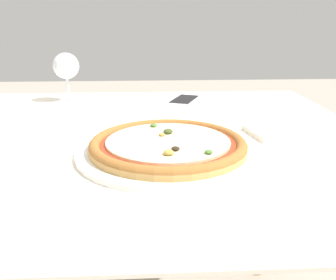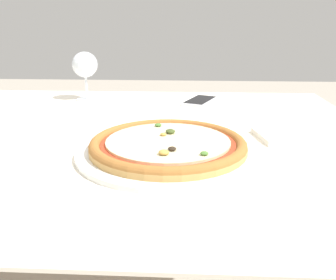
# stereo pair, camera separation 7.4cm
# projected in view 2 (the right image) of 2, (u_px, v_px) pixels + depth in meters

# --- Properties ---
(dining_table) EXTENTS (1.37, 1.00, 0.70)m
(dining_table) POSITION_uv_depth(u_px,v_px,m) (90.00, 162.00, 0.91)
(dining_table) COLOR #997047
(dining_table) RESTS_ON ground_plane
(pizza_plate) EXTENTS (0.36, 0.36, 0.04)m
(pizza_plate) POSITION_uv_depth(u_px,v_px,m) (168.00, 146.00, 0.74)
(pizza_plate) COLOR white
(pizza_plate) RESTS_ON dining_table
(wine_glass_far_left) EXTENTS (0.08, 0.08, 0.15)m
(wine_glass_far_left) POSITION_uv_depth(u_px,v_px,m) (85.00, 66.00, 1.20)
(wine_glass_far_left) COLOR silver
(wine_glass_far_left) RESTS_ON dining_table
(cell_phone) EXTENTS (0.12, 0.16, 0.01)m
(cell_phone) POSITION_uv_depth(u_px,v_px,m) (200.00, 101.00, 1.19)
(cell_phone) COLOR white
(cell_phone) RESTS_ON dining_table
(napkin_folded) EXTENTS (0.17, 0.14, 0.01)m
(napkin_folded) POSITION_uv_depth(u_px,v_px,m) (291.00, 135.00, 0.85)
(napkin_folded) COLOR silver
(napkin_folded) RESTS_ON dining_table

